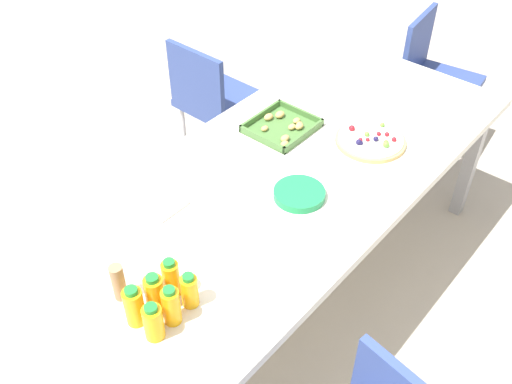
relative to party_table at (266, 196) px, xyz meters
The scene contains 15 objects.
ground_plane 0.67m from the party_table, ahead, with size 12.00×12.00×0.00m, color #B2A899.
party_table is the anchor object (origin of this frame).
chair_far_right 1.06m from the party_table, 55.73° to the left, with size 0.40×0.40×0.83m.
chair_end 1.62m from the party_table, ahead, with size 0.45×0.45×0.83m.
juice_bottle_0 0.78m from the party_table, 166.02° to the right, with size 0.06×0.06×0.14m.
juice_bottle_1 0.71m from the party_table, 164.58° to the right, with size 0.06×0.06×0.15m.
juice_bottle_2 0.63m from the party_table, 163.05° to the right, with size 0.06×0.06×0.13m.
juice_bottle_3 0.77m from the party_table, behind, with size 0.06×0.06×0.15m.
juice_bottle_4 0.70m from the party_table, behind, with size 0.06×0.06×0.15m.
juice_bottle_5 0.63m from the party_table, 169.94° to the right, with size 0.06×0.06×0.15m.
fruit_pizza 0.54m from the party_table, 17.00° to the right, with size 0.30×0.30×0.05m.
snack_tray 0.40m from the party_table, 29.35° to the left, with size 0.28×0.26×0.04m.
plate_stack 0.16m from the party_table, 75.61° to the right, with size 0.20×0.20×0.03m.
napkin_stack 0.42m from the party_table, 145.95° to the left, with size 0.15×0.15×0.01m, color white.
cardboard_tube 0.73m from the party_table, behind, with size 0.04×0.04×0.14m, color #9E7A56.
Camera 1 is at (-1.35, -1.10, 2.22)m, focal length 41.00 mm.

